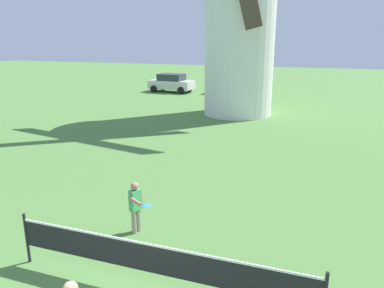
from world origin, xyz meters
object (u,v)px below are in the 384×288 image
tennis_net (155,259)px  player_far (136,205)px  parked_car_silver (233,84)px  parked_car_cream (172,83)px

tennis_net → player_far: 2.31m
tennis_net → parked_car_silver: bearing=100.5°
player_far → parked_car_cream: parked_car_cream is taller
tennis_net → parked_car_silver: 25.82m
parked_car_silver → tennis_net: bearing=-79.5°
parked_car_cream → tennis_net: bearing=-68.0°
tennis_net → parked_car_silver: (-4.70, 25.39, 0.12)m
tennis_net → player_far: size_ratio=4.57×
player_far → parked_car_silver: (-3.33, 23.52, 0.08)m
player_far → parked_car_cream: 24.48m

